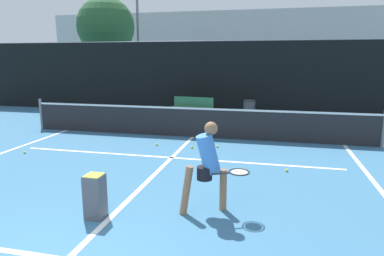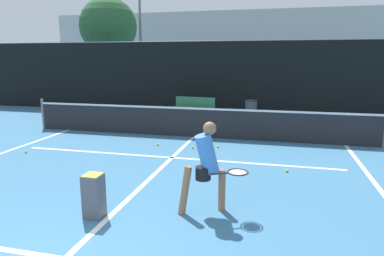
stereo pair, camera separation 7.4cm
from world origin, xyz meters
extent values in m
cube|color=white|center=(0.00, 5.26, 0.00)|extent=(8.25, 0.10, 0.01)
cube|color=white|center=(0.00, 4.16, 0.00)|extent=(0.10, 6.96, 0.01)
cube|color=white|center=(4.51, 4.16, 0.00)|extent=(0.10, 7.96, 0.01)
cylinder|color=slate|center=(-5.50, 7.64, 0.53)|extent=(0.09, 0.09, 1.07)
cube|color=#232326|center=(0.00, 7.64, 0.47)|extent=(11.00, 0.02, 0.95)
cube|color=white|center=(0.00, 7.64, 0.92)|extent=(11.00, 0.03, 0.06)
cube|color=black|center=(0.00, 12.38, 1.59)|extent=(24.00, 0.06, 3.18)
cylinder|color=slate|center=(0.00, 12.38, 3.20)|extent=(24.00, 0.04, 0.04)
cylinder|color=#8C6042|center=(1.69, 2.57, 0.35)|extent=(0.12, 0.12, 0.70)
cylinder|color=#8C6042|center=(1.14, 2.29, 0.40)|extent=(0.26, 0.21, 0.81)
cylinder|color=black|center=(1.41, 2.42, 0.66)|extent=(0.25, 0.25, 0.21)
cylinder|color=#3F7ACC|center=(1.46, 2.45, 0.98)|extent=(0.40, 0.33, 0.70)
sphere|color=#8C6042|center=(1.50, 2.47, 1.39)|extent=(0.21, 0.21, 0.21)
cylinder|color=#262628|center=(1.68, 2.32, 0.71)|extent=(0.28, 0.16, 0.03)
torus|color=#262628|center=(1.96, 2.46, 0.71)|extent=(0.46, 0.46, 0.02)
cylinder|color=beige|center=(1.96, 2.46, 0.71)|extent=(0.35, 0.35, 0.01)
sphere|color=#D1E033|center=(0.30, 6.26, 0.03)|extent=(0.07, 0.07, 0.07)
sphere|color=#D1E033|center=(2.80, 4.81, 0.03)|extent=(0.07, 0.07, 0.07)
sphere|color=#D1E033|center=(0.87, 3.27, 0.03)|extent=(0.07, 0.07, 0.07)
sphere|color=#D1E033|center=(-0.76, 6.33, 0.03)|extent=(0.07, 0.07, 0.07)
sphere|color=#D1E033|center=(-3.89, 4.74, 0.03)|extent=(0.07, 0.07, 0.07)
sphere|color=#D1E033|center=(0.97, 6.53, 0.03)|extent=(0.07, 0.07, 0.07)
cube|color=#4C4C51|center=(-0.22, 1.83, 0.35)|extent=(0.28, 0.28, 0.70)
cube|color=#D1E033|center=(-0.22, 1.83, 0.68)|extent=(0.25, 0.25, 0.06)
cube|color=#33724C|center=(-0.84, 11.10, 0.44)|extent=(1.78, 0.56, 0.04)
cube|color=#33724C|center=(-0.82, 11.28, 0.65)|extent=(1.74, 0.25, 0.42)
cube|color=#333338|center=(-1.54, 11.18, 0.22)|extent=(0.06, 0.32, 0.44)
cube|color=#333338|center=(-0.15, 11.02, 0.22)|extent=(0.06, 0.32, 0.44)
cylinder|color=#3F3F42|center=(1.52, 11.24, 0.38)|extent=(0.48, 0.48, 0.77)
cylinder|color=black|center=(1.52, 11.24, 0.79)|extent=(0.50, 0.50, 0.04)
cube|color=maroon|center=(1.44, 15.57, 0.41)|extent=(1.84, 4.47, 0.81)
cube|color=#1E2328|center=(1.44, 15.35, 1.08)|extent=(1.55, 2.68, 0.54)
cylinder|color=black|center=(2.27, 17.01, 0.30)|extent=(0.18, 0.60, 0.60)
cylinder|color=black|center=(2.27, 14.14, 0.30)|extent=(0.18, 0.60, 0.60)
cylinder|color=slate|center=(-6.24, 18.78, 4.78)|extent=(0.16, 0.16, 9.56)
cylinder|color=brown|center=(-7.60, 17.01, 1.57)|extent=(0.28, 0.28, 3.14)
sphere|color=#28562D|center=(-7.60, 17.01, 4.35)|extent=(3.45, 3.45, 3.45)
cube|color=#B2ADA3|center=(0.00, 28.49, 3.21)|extent=(36.00, 2.40, 6.41)
camera|label=1|loc=(2.41, -2.72, 2.48)|focal=32.00mm
camera|label=2|loc=(2.48, -2.70, 2.48)|focal=32.00mm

